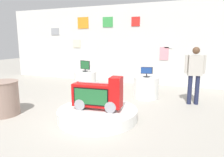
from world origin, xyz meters
The scene contains 10 objects.
ground_plane centered at (0.00, 0.00, 0.00)m, with size 30.00×30.00×0.00m, color #9E998E.
back_wall_display centered at (0.00, 4.44, 1.66)m, with size 12.68×0.13×3.31m.
main_display_pedestal centered at (0.30, 0.05, 0.12)m, with size 1.85×1.85×0.25m, color silver.
novelty_firetruck_tv centered at (0.33, 0.04, 0.57)m, with size 1.16×0.50×0.77m.
display_pedestal_left_rear centered at (-1.40, 2.61, 0.34)m, with size 0.82×0.82×0.68m, color silver.
tv_on_left_rear centered at (-1.40, 2.60, 0.90)m, with size 0.45×0.19×0.41m.
display_pedestal_center_rear centered at (0.98, 2.27, 0.34)m, with size 0.78×0.78×0.68m, color silver.
tv_on_center_rear centered at (0.98, 2.27, 0.85)m, with size 0.36×0.21×0.32m.
side_table_round centered at (-2.00, -0.52, 0.43)m, with size 0.78×0.78×0.84m.
shopper_browsing_near_truck centered at (2.38, 2.09, 0.96)m, with size 0.55×0.28×1.65m.
Camera 1 is at (2.26, -4.08, 1.81)m, focal length 32.86 mm.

